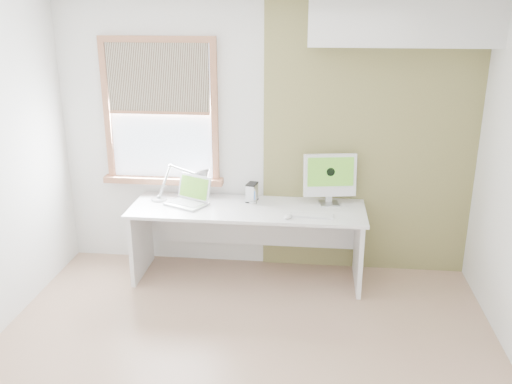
# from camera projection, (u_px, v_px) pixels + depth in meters

# --- Properties ---
(room) EXTENTS (4.04, 3.54, 2.64)m
(room) POSITION_uv_depth(u_px,v_px,m) (239.00, 200.00, 3.66)
(room) COLOR tan
(room) RESTS_ON ground
(accent_wall) EXTENTS (2.00, 0.02, 2.60)m
(accent_wall) POSITION_uv_depth(u_px,v_px,m) (369.00, 142.00, 5.19)
(accent_wall) COLOR olive
(accent_wall) RESTS_ON room
(soffit) EXTENTS (1.60, 0.40, 0.42)m
(soffit) POSITION_uv_depth(u_px,v_px,m) (403.00, 21.00, 4.66)
(soffit) COLOR white
(soffit) RESTS_ON room
(window) EXTENTS (1.20, 0.14, 1.42)m
(window) POSITION_uv_depth(u_px,v_px,m) (160.00, 113.00, 5.29)
(window) COLOR #A26141
(window) RESTS_ON room
(desk) EXTENTS (2.20, 0.70, 0.73)m
(desk) POSITION_uv_depth(u_px,v_px,m) (248.00, 224.00, 5.27)
(desk) COLOR white
(desk) RESTS_ON room
(desk_lamp) EXTENTS (0.65, 0.31, 0.36)m
(desk_lamp) POSITION_uv_depth(u_px,v_px,m) (195.00, 181.00, 5.32)
(desk_lamp) COLOR #B2B5B7
(desk_lamp) RESTS_ON desk
(laptop) EXTENTS (0.46, 0.43, 0.26)m
(laptop) POSITION_uv_depth(u_px,v_px,m) (190.00, 197.00, 5.24)
(laptop) COLOR #B2B5B7
(laptop) RESTS_ON desk
(phone_dock) EXTENTS (0.09, 0.09, 0.14)m
(phone_dock) POSITION_uv_depth(u_px,v_px,m) (253.00, 199.00, 5.25)
(phone_dock) COLOR #B2B5B7
(phone_dock) RESTS_ON desk
(external_drive) EXTENTS (0.11, 0.16, 0.18)m
(external_drive) POSITION_uv_depth(u_px,v_px,m) (252.00, 192.00, 5.29)
(external_drive) COLOR #B2B5B7
(external_drive) RESTS_ON desk
(imac) EXTENTS (0.50, 0.20, 0.49)m
(imac) POSITION_uv_depth(u_px,v_px,m) (330.00, 176.00, 5.17)
(imac) COLOR #B2B5B7
(imac) RESTS_ON desk
(keyboard) EXTENTS (0.40, 0.13, 0.02)m
(keyboard) POSITION_uv_depth(u_px,v_px,m) (312.00, 216.00, 4.93)
(keyboard) COLOR white
(keyboard) RESTS_ON desk
(mouse) EXTENTS (0.10, 0.12, 0.03)m
(mouse) POSITION_uv_depth(u_px,v_px,m) (288.00, 217.00, 4.89)
(mouse) COLOR white
(mouse) RESTS_ON desk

